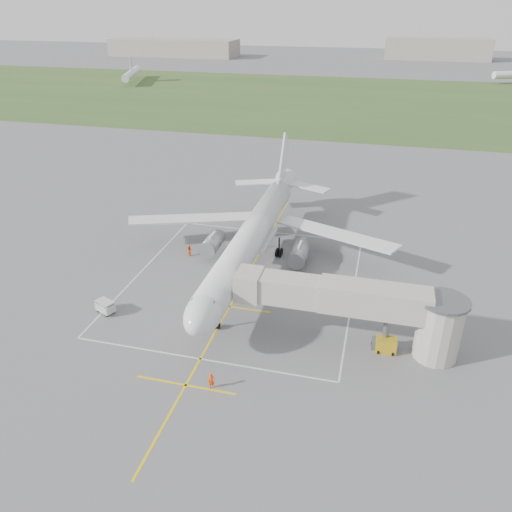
% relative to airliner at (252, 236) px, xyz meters
% --- Properties ---
extents(ground, '(700.00, 700.00, 0.00)m').
position_rel_airliner_xyz_m(ground, '(0.00, -0.75, -4.39)').
color(ground, '#5D5D60').
rests_on(ground, ground).
extents(grass_strip, '(700.00, 120.00, 0.02)m').
position_rel_airliner_xyz_m(grass_strip, '(0.00, 129.25, -4.38)').
color(grass_strip, '#365424').
rests_on(grass_strip, ground).
extents(apron_markings, '(28.20, 60.00, 0.01)m').
position_rel_airliner_xyz_m(apron_markings, '(0.00, -6.57, -4.38)').
color(apron_markings, yellow).
rests_on(apron_markings, ground).
extents(airliner, '(38.93, 46.75, 13.52)m').
position_rel_airliner_xyz_m(airliner, '(0.00, 0.00, 0.00)').
color(airliner, silver).
rests_on(airliner, ground).
extents(jet_bridge, '(23.40, 5.00, 7.20)m').
position_rel_airliner_xyz_m(jet_bridge, '(15.72, -14.25, 0.35)').
color(jet_bridge, '#ADA89C').
rests_on(jet_bridge, ground).
extents(gpu_unit, '(2.11, 1.52, 1.56)m').
position_rel_airliner_xyz_m(gpu_unit, '(18.17, -14.76, -3.62)').
color(gpu_unit, '#B29116').
rests_on(gpu_unit, ground).
extents(baggage_cart, '(2.51, 2.05, 1.51)m').
position_rel_airliner_xyz_m(baggage_cart, '(-13.57, -15.50, -3.62)').
color(baggage_cart, silver).
rests_on(baggage_cart, ground).
extents(ramp_worker_nose, '(0.72, 0.63, 1.67)m').
position_rel_airliner_xyz_m(ramp_worker_nose, '(2.50, -24.46, -3.56)').
color(ramp_worker_nose, '#F94607').
rests_on(ramp_worker_nose, ground).
extents(ramp_worker_wing, '(0.92, 0.82, 1.57)m').
position_rel_airliner_xyz_m(ramp_worker_wing, '(-9.42, 0.62, -3.61)').
color(ramp_worker_wing, '#EF4E07').
rests_on(ramp_worker_wing, ground).
extents(distant_hangars, '(345.00, 49.00, 12.00)m').
position_rel_airliner_xyz_m(distant_hangars, '(-16.15, 264.44, 0.78)').
color(distant_hangars, gray).
rests_on(distant_hangars, ground).
extents(distant_aircraft, '(188.91, 62.91, 8.85)m').
position_rel_airliner_xyz_m(distant_aircraft, '(-11.01, 170.90, -0.80)').
color(distant_aircraft, silver).
rests_on(distant_aircraft, ground).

